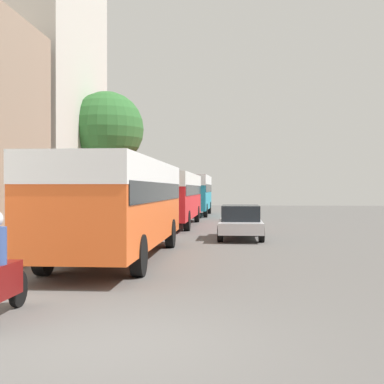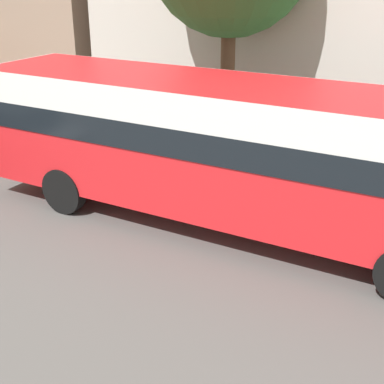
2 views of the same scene
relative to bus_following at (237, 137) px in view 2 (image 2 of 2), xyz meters
name	(u,v)px [view 2 (image 2 of 2)]	position (x,y,z in m)	size (l,w,h in m)	color
bus_following	(237,137)	(0.00, 0.00, 0.00)	(2.55, 11.25, 2.91)	red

